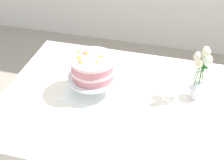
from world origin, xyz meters
TOP-DOWN VIEW (x-y plane):
  - dining_table at (0.00, -0.02)m, footprint 1.40×1.00m
  - linen_napkin at (-0.20, 0.04)m, footprint 0.34×0.34m
  - cake_stand at (-0.20, 0.04)m, footprint 0.29×0.29m
  - layer_cake at (-0.20, 0.04)m, footprint 0.25×0.25m
  - flower_vase at (0.38, 0.13)m, footprint 0.10×0.10m

SIDE VIEW (x-z plane):
  - dining_table at x=0.00m, z-range 0.28..1.02m
  - linen_napkin at x=-0.20m, z-range 0.74..0.74m
  - cake_stand at x=-0.20m, z-range 0.77..0.87m
  - flower_vase at x=0.38m, z-range 0.73..1.06m
  - layer_cake at x=-0.20m, z-range 0.84..0.97m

